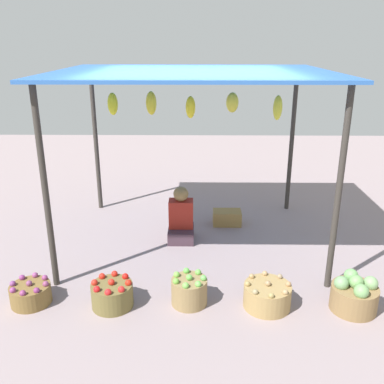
% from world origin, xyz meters
% --- Properties ---
extents(ground_plane, '(14.00, 14.00, 0.00)m').
position_xyz_m(ground_plane, '(0.00, 0.00, 0.00)').
color(ground_plane, gray).
extents(market_stall_structure, '(3.45, 2.71, 2.33)m').
position_xyz_m(market_stall_structure, '(-0.00, 0.01, 2.17)').
color(market_stall_structure, '#38332D').
rests_on(market_stall_structure, ground).
extents(vendor_person, '(0.36, 0.44, 0.78)m').
position_xyz_m(vendor_person, '(-0.16, 0.02, 0.30)').
color(vendor_person, '#432F3A').
rests_on(vendor_person, ground).
extents(basket_purple_onions, '(0.43, 0.43, 0.27)m').
position_xyz_m(basket_purple_onions, '(-1.73, -1.58, 0.11)').
color(basket_purple_onions, brown).
rests_on(basket_purple_onions, ground).
extents(basket_red_tomatoes, '(0.44, 0.44, 0.32)m').
position_xyz_m(basket_red_tomatoes, '(-0.84, -1.62, 0.14)').
color(basket_red_tomatoes, brown).
rests_on(basket_red_tomatoes, ground).
extents(basket_green_apples, '(0.39, 0.39, 0.35)m').
position_xyz_m(basket_green_apples, '(-0.02, -1.56, 0.15)').
color(basket_green_apples, olive).
rests_on(basket_green_apples, ground).
extents(basket_potatoes, '(0.50, 0.50, 0.31)m').
position_xyz_m(basket_potatoes, '(0.81, -1.61, 0.13)').
color(basket_potatoes, '#A2834E').
rests_on(basket_potatoes, ground).
extents(basket_cabbages, '(0.48, 0.48, 0.41)m').
position_xyz_m(basket_cabbages, '(1.71, -1.65, 0.17)').
color(basket_cabbages, olive).
rests_on(basket_cabbages, ground).
extents(wooden_crate_near_vendor, '(0.43, 0.27, 0.22)m').
position_xyz_m(wooden_crate_near_vendor, '(0.52, 0.53, 0.11)').
color(wooden_crate_near_vendor, olive).
rests_on(wooden_crate_near_vendor, ground).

